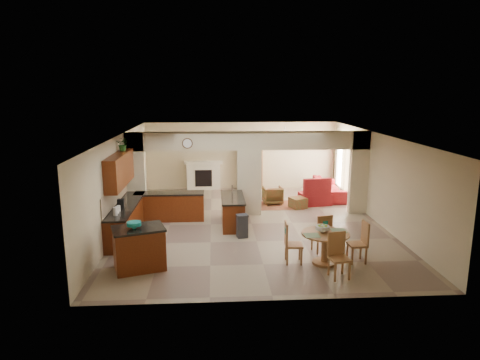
{
  "coord_description": "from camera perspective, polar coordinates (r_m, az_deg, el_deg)",
  "views": [
    {
      "loc": [
        -1.16,
        -12.82,
        4.16
      ],
      "look_at": [
        -0.35,
        0.3,
        1.35
      ],
      "focal_mm": 32.0,
      "sensor_mm": 36.0,
      "label": 1
    }
  ],
  "objects": [
    {
      "name": "wall_left",
      "position": [
        13.42,
        -15.68,
        -0.25
      ],
      "size": [
        0.0,
        10.0,
        10.0
      ],
      "primitive_type": "plane",
      "rotation": [
        1.57,
        0.0,
        1.57
      ],
      "color": "#C1B18D",
      "rests_on": "floor"
    },
    {
      "name": "rug",
      "position": [
        15.67,
        5.25,
        -3.36
      ],
      "size": [
        1.6,
        1.3,
        0.01
      ],
      "primitive_type": "cube",
      "color": "brown",
      "rests_on": "floor"
    },
    {
      "name": "drape_a_right",
      "position": [
        16.79,
        14.16,
        1.55
      ],
      "size": [
        0.1,
        0.28,
        2.3
      ],
      "primitive_type": "cube",
      "color": "#46241C",
      "rests_on": "wall_right"
    },
    {
      "name": "sofa",
      "position": [
        17.06,
        11.7,
        -1.08
      ],
      "size": [
        2.47,
        1.09,
        0.71
      ],
      "primitive_type": "imported",
      "rotation": [
        0.0,
        0.0,
        1.51
      ],
      "color": "maroon",
      "rests_on": "floor"
    },
    {
      "name": "chair_north",
      "position": [
        11.26,
        10.96,
        -6.83
      ],
      "size": [
        0.5,
        0.5,
        1.02
      ],
      "rotation": [
        0.0,
        0.0,
        3.37
      ],
      "color": "#A26237",
      "rests_on": "floor"
    },
    {
      "name": "ceiling_fan",
      "position": [
        16.13,
        6.0,
        6.31
      ],
      "size": [
        1.0,
        1.0,
        0.1
      ],
      "primitive_type": "cylinder",
      "color": "white",
      "rests_on": "ceiling"
    },
    {
      "name": "plant",
      "position": [
        13.04,
        -15.34,
        4.63
      ],
      "size": [
        0.41,
        0.38,
        0.39
      ],
      "primitive_type": "imported",
      "rotation": [
        0.0,
        0.0,
        -0.21
      ],
      "color": "#1A4A13",
      "rests_on": "upper_cabinets"
    },
    {
      "name": "partition_right_pier",
      "position": [
        14.91,
        15.54,
        0.96
      ],
      "size": [
        0.6,
        0.25,
        2.8
      ],
      "primitive_type": "cube",
      "color": "#C1B18D",
      "rests_on": "floor"
    },
    {
      "name": "floor",
      "position": [
        13.53,
        1.55,
        -5.84
      ],
      "size": [
        10.0,
        10.0,
        0.0
      ],
      "primitive_type": "plane",
      "color": "gray",
      "rests_on": "ground"
    },
    {
      "name": "armchair",
      "position": [
        15.8,
        4.38,
        -2.04
      ],
      "size": [
        0.73,
        0.75,
        0.64
      ],
      "primitive_type": "imported",
      "rotation": [
        0.0,
        0.0,
        3.21
      ],
      "color": "maroon",
      "rests_on": "floor"
    },
    {
      "name": "partition_center_pier",
      "position": [
        14.21,
        1.22,
        -0.37
      ],
      "size": [
        0.8,
        0.25,
        2.2
      ],
      "primitive_type": "cube",
      "color": "#C1B18D",
      "rests_on": "floor"
    },
    {
      "name": "teal_bowl",
      "position": [
        10.17,
        -13.94,
        -5.86
      ],
      "size": [
        0.33,
        0.33,
        0.16
      ],
      "primitive_type": "cylinder",
      "color": "teal",
      "rests_on": "kitchen_island"
    },
    {
      "name": "kitchen_counter",
      "position": [
        13.27,
        -12.55,
        -4.39
      ],
      "size": [
        2.52,
        3.29,
        1.48
      ],
      "color": "#461508",
      "rests_on": "floor"
    },
    {
      "name": "kitchen_island",
      "position": [
        10.39,
        -13.3,
        -8.83
      ],
      "size": [
        1.37,
        1.15,
        1.01
      ],
      "rotation": [
        0.0,
        0.0,
        0.31
      ],
      "color": "#461508",
      "rests_on": "floor"
    },
    {
      "name": "wall_front",
      "position": [
        8.38,
        4.65,
        -7.2
      ],
      "size": [
        8.0,
        0.0,
        8.0
      ],
      "primitive_type": "plane",
      "rotation": [
        -1.57,
        0.0,
        0.0
      ],
      "color": "#C1B18D",
      "rests_on": "floor"
    },
    {
      "name": "dining_table",
      "position": [
        10.59,
        11.27,
        -8.3
      ],
      "size": [
        1.14,
        1.14,
        0.78
      ],
      "color": "#A26237",
      "rests_on": "floor"
    },
    {
      "name": "wall_back",
      "position": [
        18.07,
        0.17,
        3.29
      ],
      "size": [
        8.0,
        0.0,
        8.0
      ],
      "primitive_type": "plane",
      "rotation": [
        1.57,
        0.0,
        0.0
      ],
      "color": "#C1B18D",
      "rests_on": "floor"
    },
    {
      "name": "ceiling",
      "position": [
        12.95,
        1.62,
        6.04
      ],
      "size": [
        10.0,
        10.0,
        0.0
      ],
      "primitive_type": "plane",
      "rotation": [
        3.14,
        0.0,
        0.0
      ],
      "color": "white",
      "rests_on": "wall_back"
    },
    {
      "name": "chaise",
      "position": [
        15.97,
        9.92,
        -2.45
      ],
      "size": [
        1.15,
        1.0,
        0.41
      ],
      "primitive_type": "cube",
      "rotation": [
        0.0,
        0.0,
        0.17
      ],
      "color": "maroon",
      "rests_on": "floor"
    },
    {
      "name": "chair_west",
      "position": [
        10.51,
        6.73,
        -8.08
      ],
      "size": [
        0.45,
        0.44,
        1.02
      ],
      "rotation": [
        0.0,
        0.0,
        1.51
      ],
      "color": "#A26237",
      "rests_on": "floor"
    },
    {
      "name": "partition_header",
      "position": [
        13.97,
        1.24,
        5.25
      ],
      "size": [
        8.0,
        0.25,
        0.6
      ],
      "primitive_type": "cube",
      "color": "#C1B18D",
      "rests_on": "partition_center_pier"
    },
    {
      "name": "drape_a_left",
      "position": [
        15.67,
        15.48,
        0.74
      ],
      "size": [
        0.1,
        0.28,
        2.3
      ],
      "primitive_type": "cube",
      "color": "#46241C",
      "rests_on": "wall_right"
    },
    {
      "name": "chair_east",
      "position": [
        10.88,
        15.79,
        -7.75
      ],
      "size": [
        0.44,
        0.44,
        1.02
      ],
      "rotation": [
        0.0,
        0.0,
        4.76
      ],
      "color": "#A26237",
      "rests_on": "floor"
    },
    {
      "name": "wall_clock",
      "position": [
        13.81,
        -7.03,
        4.87
      ],
      "size": [
        0.34,
        0.03,
        0.34
      ],
      "primitive_type": "cylinder",
      "rotation": [
        1.57,
        0.0,
        0.0
      ],
      "color": "#4F311A",
      "rests_on": "partition_header"
    },
    {
      "name": "peninsula",
      "position": [
        13.25,
        -0.99,
        -4.16
      ],
      "size": [
        0.7,
        1.85,
        0.91
      ],
      "color": "#461508",
      "rests_on": "floor"
    },
    {
      "name": "trash_can",
      "position": [
        12.23,
        0.29,
        -6.26
      ],
      "size": [
        0.34,
        0.3,
        0.62
      ],
      "primitive_type": "cube",
      "rotation": [
        0.0,
        0.0,
        0.2
      ],
      "color": "#2C2C2F",
      "rests_on": "floor"
    },
    {
      "name": "glazed_door",
      "position": [
        17.06,
        14.02,
        1.21
      ],
      "size": [
        0.02,
        0.7,
        2.1
      ],
      "primitive_type": "cube",
      "color": "white",
      "rests_on": "wall_right"
    },
    {
      "name": "shelving_unit",
      "position": [
        18.01,
        1.32,
        1.64
      ],
      "size": [
        1.0,
        0.32,
        1.8
      ],
      "primitive_type": "cube",
      "color": "#A26237",
      "rests_on": "floor"
    },
    {
      "name": "window_a",
      "position": [
        16.24,
        14.93,
        1.16
      ],
      "size": [
        0.02,
        0.9,
        1.9
      ],
      "primitive_type": "cube",
      "color": "white",
      "rests_on": "wall_right"
    },
    {
      "name": "fireplace",
      "position": [
        18.01,
        -4.88,
        0.67
      ],
      "size": [
        1.6,
        0.35,
        1.2
      ],
      "color": "silver",
      "rests_on": "floor"
    },
    {
      "name": "ottoman",
      "position": [
        15.37,
        7.72,
        -3.02
      ],
      "size": [
        0.67,
        0.67,
        0.37
      ],
      "primitive_type": "cube",
      "rotation": [
        0.0,
        0.0,
        0.39
      ],
      "color": "maroon",
      "rests_on": "floor"
    },
    {
      "name": "window_b",
      "position": [
        17.84,
        13.23,
        2.19
      ],
      "size": [
        0.02,
        0.9,
        1.9
      ],
      "primitive_type": "cube",
      "color": "white",
      "rests_on": "wall_right"
    },
    {
      "name": "drape_b_left",
      "position": [
        17.26,
        13.67,
        1.85
      ],
      "size": [
        0.1,
        0.28,
        2.3
      ],
      "primitive_type": "cube",
      "color": "#46241C",
      "rests_on": "wall_right"
    },
    {
      "name": "partition_left_pier",
      "position": [
        14.32,
        -13.69,
        0.62
      ],
      "size": [
        0.6,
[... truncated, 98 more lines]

